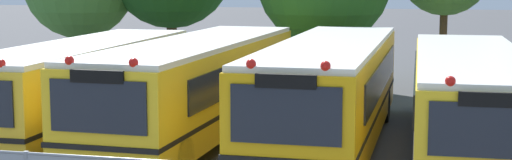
% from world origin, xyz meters
% --- Properties ---
extents(ground_plane, '(160.00, 160.00, 0.00)m').
position_xyz_m(ground_plane, '(0.00, 0.00, 0.00)').
color(ground_plane, '#424244').
extents(school_bus_0, '(2.59, 10.65, 2.53)m').
position_xyz_m(school_bus_0, '(-6.51, 0.20, 1.34)').
color(school_bus_0, yellow).
rests_on(school_bus_0, ground_plane).
extents(school_bus_1, '(2.72, 11.31, 2.67)m').
position_xyz_m(school_bus_1, '(-3.34, 0.18, 1.41)').
color(school_bus_1, yellow).
rests_on(school_bus_1, ground_plane).
extents(school_bus_2, '(2.45, 11.17, 2.73)m').
position_xyz_m(school_bus_2, '(0.08, -0.09, 1.44)').
color(school_bus_2, '#EAA80C').
rests_on(school_bus_2, ground_plane).
extents(school_bus_3, '(2.84, 11.39, 2.51)m').
position_xyz_m(school_bus_3, '(3.34, 0.17, 1.33)').
color(school_bus_3, yellow).
rests_on(school_bus_3, ground_plane).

